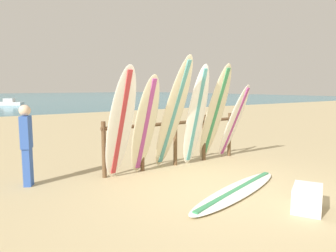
{
  "coord_description": "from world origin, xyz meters",
  "views": [
    {
      "loc": [
        -3.84,
        -3.82,
        1.83
      ],
      "look_at": [
        0.43,
        2.31,
        0.9
      ],
      "focal_mm": 33.54,
      "sensor_mm": 36.0,
      "label": 1
    }
  ],
  "objects_px": {
    "surfboard_leaning_center_right": "(215,114)",
    "surfboard_lying_on_sand": "(237,191)",
    "surfboard_leaning_left": "(145,125)",
    "surfboard_leaning_center": "(196,117)",
    "cooler_box": "(307,198)",
    "surfboard_leaning_right": "(234,122)",
    "beachgoer_standing": "(27,142)",
    "surfboard_rack": "(175,135)",
    "small_boat_offshore": "(9,103)",
    "surfboard_leaning_center_left": "(173,114)",
    "surfboard_leaning_far_left": "(121,124)"
  },
  "relations": [
    {
      "from": "beachgoer_standing",
      "to": "surfboard_leaning_center_left",
      "type": "bearing_deg",
      "value": -13.02
    },
    {
      "from": "surfboard_rack",
      "to": "cooler_box",
      "type": "relative_size",
      "value": 6.12
    },
    {
      "from": "surfboard_leaning_left",
      "to": "small_boat_offshore",
      "type": "distance_m",
      "value": 28.87
    },
    {
      "from": "surfboard_rack",
      "to": "small_boat_offshore",
      "type": "relative_size",
      "value": 1.42
    },
    {
      "from": "surfboard_rack",
      "to": "surfboard_leaning_left",
      "type": "height_order",
      "value": "surfboard_leaning_left"
    },
    {
      "from": "surfboard_leaning_center_left",
      "to": "surfboard_leaning_far_left",
      "type": "bearing_deg",
      "value": -177.69
    },
    {
      "from": "surfboard_leaning_left",
      "to": "cooler_box",
      "type": "distance_m",
      "value": 3.32
    },
    {
      "from": "surfboard_leaning_left",
      "to": "surfboard_lying_on_sand",
      "type": "xyz_separation_m",
      "value": [
        0.72,
        -1.91,
        -1.01
      ]
    },
    {
      "from": "surfboard_leaning_center",
      "to": "cooler_box",
      "type": "height_order",
      "value": "surfboard_leaning_center"
    },
    {
      "from": "beachgoer_standing",
      "to": "surfboard_leaning_right",
      "type": "bearing_deg",
      "value": -7.3
    },
    {
      "from": "beachgoer_standing",
      "to": "surfboard_leaning_left",
      "type": "bearing_deg",
      "value": -14.81
    },
    {
      "from": "surfboard_lying_on_sand",
      "to": "beachgoer_standing",
      "type": "bearing_deg",
      "value": 139.42
    },
    {
      "from": "surfboard_rack",
      "to": "cooler_box",
      "type": "xyz_separation_m",
      "value": [
        0.0,
        -3.33,
        -0.54
      ]
    },
    {
      "from": "small_boat_offshore",
      "to": "cooler_box",
      "type": "distance_m",
      "value": 31.87
    },
    {
      "from": "surfboard_leaning_left",
      "to": "cooler_box",
      "type": "relative_size",
      "value": 3.49
    },
    {
      "from": "cooler_box",
      "to": "surfboard_leaning_center",
      "type": "bearing_deg",
      "value": 56.03
    },
    {
      "from": "surfboard_leaning_center_left",
      "to": "cooler_box",
      "type": "distance_m",
      "value": 3.17
    },
    {
      "from": "surfboard_leaning_center_right",
      "to": "cooler_box",
      "type": "bearing_deg",
      "value": -107.25
    },
    {
      "from": "cooler_box",
      "to": "surfboard_leaning_right",
      "type": "bearing_deg",
      "value": 33.62
    },
    {
      "from": "surfboard_leaning_left",
      "to": "surfboard_leaning_center",
      "type": "bearing_deg",
      "value": -4.85
    },
    {
      "from": "beachgoer_standing",
      "to": "cooler_box",
      "type": "relative_size",
      "value": 2.52
    },
    {
      "from": "surfboard_rack",
      "to": "small_boat_offshore",
      "type": "bearing_deg",
      "value": 88.83
    },
    {
      "from": "surfboard_leaning_center",
      "to": "beachgoer_standing",
      "type": "height_order",
      "value": "surfboard_leaning_center"
    },
    {
      "from": "surfboard_leaning_right",
      "to": "surfboard_leaning_left",
      "type": "bearing_deg",
      "value": 179.24
    },
    {
      "from": "surfboard_leaning_far_left",
      "to": "beachgoer_standing",
      "type": "height_order",
      "value": "surfboard_leaning_far_left"
    },
    {
      "from": "surfboard_leaning_center_left",
      "to": "surfboard_leaning_center",
      "type": "bearing_deg",
      "value": -2.63
    },
    {
      "from": "surfboard_leaning_center",
      "to": "cooler_box",
      "type": "distance_m",
      "value": 3.12
    },
    {
      "from": "surfboard_rack",
      "to": "surfboard_leaning_right",
      "type": "bearing_deg",
      "value": -10.92
    },
    {
      "from": "surfboard_leaning_center",
      "to": "surfboard_leaning_far_left",
      "type": "bearing_deg",
      "value": -179.3
    },
    {
      "from": "surfboard_leaning_far_left",
      "to": "surfboard_leaning_center",
      "type": "distance_m",
      "value": 1.9
    },
    {
      "from": "surfboard_leaning_center_right",
      "to": "surfboard_lying_on_sand",
      "type": "distance_m",
      "value": 2.5
    },
    {
      "from": "surfboard_rack",
      "to": "surfboard_lying_on_sand",
      "type": "relative_size",
      "value": 1.26
    },
    {
      "from": "beachgoer_standing",
      "to": "cooler_box",
      "type": "distance_m",
      "value": 4.86
    },
    {
      "from": "surfboard_leaning_center_left",
      "to": "surfboard_leaning_left",
      "type": "bearing_deg",
      "value": 173.08
    },
    {
      "from": "surfboard_leaning_center",
      "to": "small_boat_offshore",
      "type": "bearing_deg",
      "value": 89.43
    },
    {
      "from": "surfboard_leaning_center_right",
      "to": "surfboard_lying_on_sand",
      "type": "bearing_deg",
      "value": -122.63
    },
    {
      "from": "surfboard_rack",
      "to": "small_boat_offshore",
      "type": "xyz_separation_m",
      "value": [
        0.58,
        28.54,
        -0.46
      ]
    },
    {
      "from": "surfboard_leaning_far_left",
      "to": "surfboard_leaning_right",
      "type": "relative_size",
      "value": 1.18
    },
    {
      "from": "surfboard_leaning_right",
      "to": "surfboard_lying_on_sand",
      "type": "relative_size",
      "value": 0.65
    },
    {
      "from": "surfboard_leaning_left",
      "to": "surfboard_leaning_far_left",
      "type": "bearing_deg",
      "value": -168.14
    },
    {
      "from": "surfboard_lying_on_sand",
      "to": "beachgoer_standing",
      "type": "xyz_separation_m",
      "value": [
        -2.91,
        2.49,
        0.8
      ]
    },
    {
      "from": "surfboard_leaning_far_left",
      "to": "beachgoer_standing",
      "type": "xyz_separation_m",
      "value": [
        -1.56,
        0.71,
        -0.29
      ]
    },
    {
      "from": "surfboard_leaning_far_left",
      "to": "surfboard_lying_on_sand",
      "type": "xyz_separation_m",
      "value": [
        1.35,
        -1.78,
        -1.09
      ]
    },
    {
      "from": "surfboard_leaning_center_right",
      "to": "surfboard_lying_on_sand",
      "type": "relative_size",
      "value": 0.81
    },
    {
      "from": "surfboard_rack",
      "to": "surfboard_leaning_center",
      "type": "height_order",
      "value": "surfboard_leaning_center"
    },
    {
      "from": "surfboard_leaning_center_left",
      "to": "beachgoer_standing",
      "type": "height_order",
      "value": "surfboard_leaning_center_left"
    },
    {
      "from": "surfboard_leaning_left",
      "to": "surfboard_leaning_center_left",
      "type": "distance_m",
      "value": 0.69
    },
    {
      "from": "surfboard_leaning_center",
      "to": "surfboard_lying_on_sand",
      "type": "height_order",
      "value": "surfboard_leaning_center"
    },
    {
      "from": "surfboard_leaning_left",
      "to": "surfboard_leaning_center",
      "type": "height_order",
      "value": "surfboard_leaning_center"
    },
    {
      "from": "beachgoer_standing",
      "to": "cooler_box",
      "type": "bearing_deg",
      "value": -48.85
    }
  ]
}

